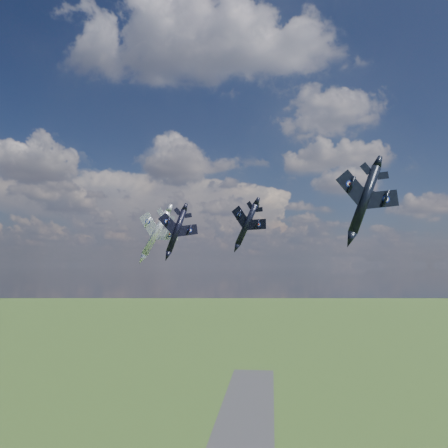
# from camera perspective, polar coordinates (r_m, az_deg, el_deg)

# --- Properties ---
(jet_lead_navy) EXTENTS (13.85, 15.84, 5.75)m
(jet_lead_navy) POSITION_cam_1_polar(r_m,az_deg,el_deg) (94.20, -6.22, -0.89)
(jet_lead_navy) COLOR black
(jet_right_navy) EXTENTS (13.10, 16.07, 6.59)m
(jet_right_navy) POSITION_cam_1_polar(r_m,az_deg,el_deg) (66.34, 17.90, 3.07)
(jet_right_navy) COLOR black
(jet_high_navy) EXTENTS (14.37, 16.36, 6.95)m
(jet_high_navy) POSITION_cam_1_polar(r_m,az_deg,el_deg) (97.16, 3.00, -0.03)
(jet_high_navy) COLOR black
(jet_left_silver) EXTENTS (12.38, 16.06, 8.01)m
(jet_left_silver) POSITION_cam_1_polar(r_m,az_deg,el_deg) (98.80, -8.87, -1.19)
(jet_left_silver) COLOR #A0A4AA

